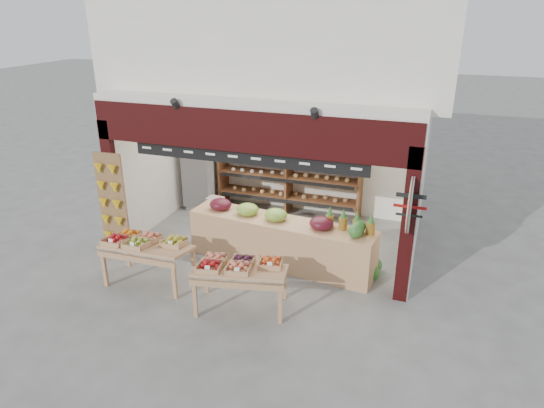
{
  "coord_description": "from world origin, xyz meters",
  "views": [
    {
      "loc": [
        2.97,
        -8.3,
        4.56
      ],
      "look_at": [
        0.19,
        -0.2,
        1.05
      ],
      "focal_mm": 32.0,
      "sensor_mm": 36.0,
      "label": 1
    }
  ],
  "objects_px": {
    "back_shelving": "(289,161)",
    "mid_counter": "(280,240)",
    "cardboard_stack": "(224,214)",
    "watermelon_pile": "(362,264)",
    "refrigerator": "(201,170)",
    "display_table_right": "(237,267)",
    "display_table_left": "(143,243)"
  },
  "relations": [
    {
      "from": "back_shelving",
      "to": "mid_counter",
      "type": "bearing_deg",
      "value": -76.35
    },
    {
      "from": "refrigerator",
      "to": "display_table_left",
      "type": "distance_m",
      "value": 3.56
    },
    {
      "from": "cardboard_stack",
      "to": "display_table_right",
      "type": "height_order",
      "value": "display_table_right"
    },
    {
      "from": "mid_counter",
      "to": "display_table_right",
      "type": "height_order",
      "value": "mid_counter"
    },
    {
      "from": "display_table_left",
      "to": "display_table_right",
      "type": "distance_m",
      "value": 1.88
    },
    {
      "from": "cardboard_stack",
      "to": "display_table_right",
      "type": "xyz_separation_m",
      "value": [
        1.56,
        -2.91,
        0.5
      ]
    },
    {
      "from": "refrigerator",
      "to": "mid_counter",
      "type": "xyz_separation_m",
      "value": [
        2.7,
        -2.15,
        -0.42
      ]
    },
    {
      "from": "back_shelving",
      "to": "mid_counter",
      "type": "distance_m",
      "value": 2.65
    },
    {
      "from": "display_table_right",
      "to": "refrigerator",
      "type": "bearing_deg",
      "value": 123.89
    },
    {
      "from": "mid_counter",
      "to": "back_shelving",
      "type": "bearing_deg",
      "value": 103.65
    },
    {
      "from": "refrigerator",
      "to": "display_table_right",
      "type": "distance_m",
      "value": 4.49
    },
    {
      "from": "cardboard_stack",
      "to": "mid_counter",
      "type": "xyz_separation_m",
      "value": [
        1.76,
        -1.34,
        0.27
      ]
    },
    {
      "from": "display_table_left",
      "to": "display_table_right",
      "type": "bearing_deg",
      "value": -6.7
    },
    {
      "from": "cardboard_stack",
      "to": "watermelon_pile",
      "type": "xyz_separation_m",
      "value": [
        3.3,
        -1.23,
        -0.02
      ]
    },
    {
      "from": "cardboard_stack",
      "to": "display_table_right",
      "type": "relative_size",
      "value": 0.6
    },
    {
      "from": "display_table_left",
      "to": "cardboard_stack",
      "type": "bearing_deg",
      "value": 83.4
    },
    {
      "from": "cardboard_stack",
      "to": "mid_counter",
      "type": "relative_size",
      "value": 0.26
    },
    {
      "from": "mid_counter",
      "to": "cardboard_stack",
      "type": "bearing_deg",
      "value": 142.68
    },
    {
      "from": "back_shelving",
      "to": "cardboard_stack",
      "type": "xyz_separation_m",
      "value": [
        -1.16,
        -1.13,
        -1.03
      ]
    },
    {
      "from": "mid_counter",
      "to": "refrigerator",
      "type": "bearing_deg",
      "value": 141.52
    },
    {
      "from": "cardboard_stack",
      "to": "display_table_right",
      "type": "bearing_deg",
      "value": -61.91
    },
    {
      "from": "cardboard_stack",
      "to": "watermelon_pile",
      "type": "distance_m",
      "value": 3.52
    },
    {
      "from": "back_shelving",
      "to": "cardboard_stack",
      "type": "distance_m",
      "value": 1.92
    },
    {
      "from": "cardboard_stack",
      "to": "watermelon_pile",
      "type": "relative_size",
      "value": 1.36
    },
    {
      "from": "back_shelving",
      "to": "mid_counter",
      "type": "xyz_separation_m",
      "value": [
        0.6,
        -2.47,
        -0.77
      ]
    },
    {
      "from": "display_table_right",
      "to": "cardboard_stack",
      "type": "bearing_deg",
      "value": 118.09
    },
    {
      "from": "refrigerator",
      "to": "display_table_left",
      "type": "bearing_deg",
      "value": -97.99
    },
    {
      "from": "mid_counter",
      "to": "watermelon_pile",
      "type": "distance_m",
      "value": 1.57
    },
    {
      "from": "refrigerator",
      "to": "mid_counter",
      "type": "relative_size",
      "value": 0.5
    },
    {
      "from": "watermelon_pile",
      "to": "display_table_left",
      "type": "bearing_deg",
      "value": -157.92
    },
    {
      "from": "refrigerator",
      "to": "mid_counter",
      "type": "height_order",
      "value": "refrigerator"
    },
    {
      "from": "back_shelving",
      "to": "mid_counter",
      "type": "height_order",
      "value": "back_shelving"
    }
  ]
}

